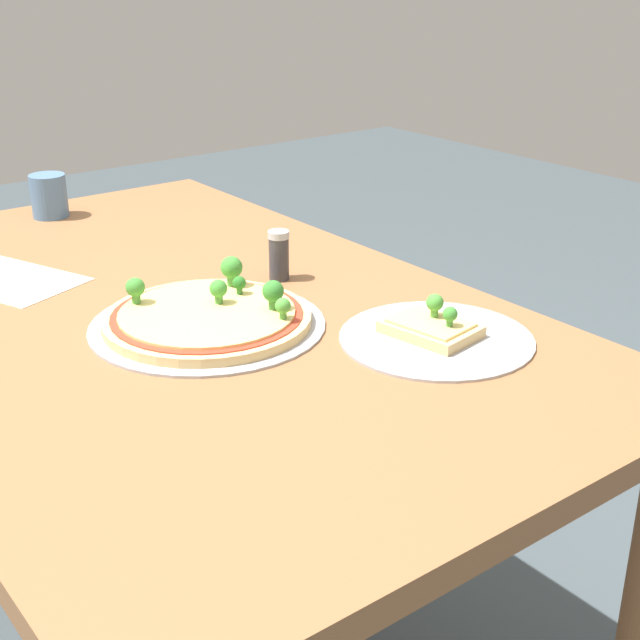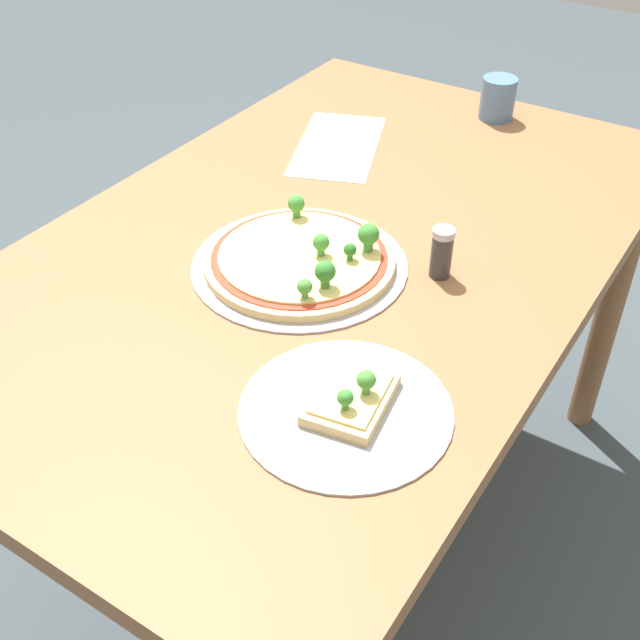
{
  "view_description": "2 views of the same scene",
  "coord_description": "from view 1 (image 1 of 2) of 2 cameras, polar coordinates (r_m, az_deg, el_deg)",
  "views": [
    {
      "loc": [
        -1.15,
        0.59,
        1.28
      ],
      "look_at": [
        -0.22,
        -0.12,
        0.79
      ],
      "focal_mm": 50.0,
      "sensor_mm": 36.0,
      "label": 1
    },
    {
      "loc": [
        -0.96,
        -0.6,
        1.49
      ],
      "look_at": [
        -0.22,
        -0.12,
        0.79
      ],
      "focal_mm": 45.0,
      "sensor_mm": 36.0,
      "label": 2
    }
  ],
  "objects": [
    {
      "name": "condiment_shaker",
      "position": [
        1.47,
        -2.61,
        4.15
      ],
      "size": [
        0.04,
        0.04,
        0.08
      ],
      "color": "#333338",
      "rests_on": "dining_table"
    },
    {
      "name": "drinking_cup",
      "position": [
        1.91,
        -16.96,
        7.61
      ],
      "size": [
        0.07,
        0.07,
        0.09
      ],
      "primitive_type": "cylinder",
      "color": "#4C7099",
      "rests_on": "dining_table"
    },
    {
      "name": "pizza_tray_slice",
      "position": [
        1.27,
        7.32,
        -0.82
      ],
      "size": [
        0.27,
        0.27,
        0.06
      ],
      "color": "#A3A3A8",
      "rests_on": "dining_table"
    },
    {
      "name": "pizza_tray_whole",
      "position": [
        1.31,
        -7.14,
        0.19
      ],
      "size": [
        0.34,
        0.34,
        0.07
      ],
      "color": "#A3A3A8",
      "rests_on": "dining_table"
    },
    {
      "name": "dining_table",
      "position": [
        1.42,
        -9.26,
        -2.65
      ],
      "size": [
        1.39,
        0.86,
        0.77
      ],
      "color": "brown",
      "rests_on": "ground_plane"
    }
  ]
}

